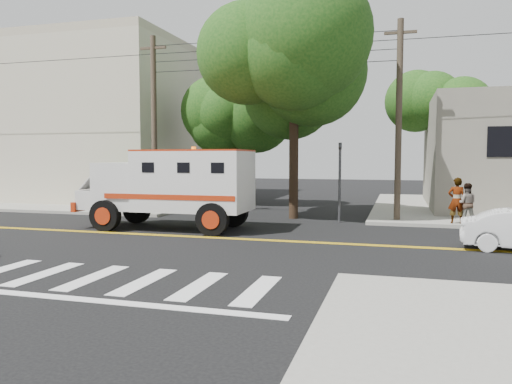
% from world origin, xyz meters
% --- Properties ---
extents(ground, '(100.00, 100.00, 0.00)m').
position_xyz_m(ground, '(0.00, 0.00, 0.00)').
color(ground, black).
rests_on(ground, ground).
extents(sidewalk_nw, '(17.00, 17.00, 0.15)m').
position_xyz_m(sidewalk_nw, '(-13.50, 13.50, 0.07)').
color(sidewalk_nw, gray).
rests_on(sidewalk_nw, ground).
extents(building_left, '(16.00, 14.00, 10.00)m').
position_xyz_m(building_left, '(-15.50, 15.00, 5.15)').
color(building_left, '#C1B69E').
rests_on(building_left, sidewalk_nw).
extents(utility_pole_left, '(0.28, 0.28, 9.00)m').
position_xyz_m(utility_pole_left, '(-5.60, 6.00, 4.50)').
color(utility_pole_left, '#382D23').
rests_on(utility_pole_left, ground).
extents(utility_pole_right, '(0.28, 0.28, 9.00)m').
position_xyz_m(utility_pole_right, '(6.30, 6.20, 4.50)').
color(utility_pole_right, '#382D23').
rests_on(utility_pole_right, ground).
extents(tree_main, '(6.08, 5.70, 9.85)m').
position_xyz_m(tree_main, '(1.94, 6.21, 7.20)').
color(tree_main, black).
rests_on(tree_main, ground).
extents(tree_left, '(4.48, 4.20, 7.70)m').
position_xyz_m(tree_left, '(-2.68, 11.79, 5.73)').
color(tree_left, black).
rests_on(tree_left, ground).
extents(tree_right, '(4.80, 4.50, 8.20)m').
position_xyz_m(tree_right, '(8.84, 15.77, 6.09)').
color(tree_right, black).
rests_on(tree_right, ground).
extents(traffic_signal, '(0.15, 0.18, 3.60)m').
position_xyz_m(traffic_signal, '(3.80, 5.60, 2.23)').
color(traffic_signal, '#3F3F42').
rests_on(traffic_signal, ground).
extents(accessibility_sign, '(0.45, 0.10, 2.02)m').
position_xyz_m(accessibility_sign, '(-6.20, 6.17, 1.37)').
color(accessibility_sign, '#3F3F42').
rests_on(accessibility_sign, ground).
extents(palm_planter, '(3.52, 2.63, 2.36)m').
position_xyz_m(palm_planter, '(-7.44, 6.62, 1.65)').
color(palm_planter, '#1E3314').
rests_on(palm_planter, sidewalk_nw).
extents(armored_truck, '(7.17, 2.97, 3.24)m').
position_xyz_m(armored_truck, '(-2.52, 1.65, 1.85)').
color(armored_truck, silver).
rests_on(armored_truck, ground).
extents(pedestrian_a, '(0.71, 0.47, 1.95)m').
position_xyz_m(pedestrian_a, '(8.72, 5.50, 1.12)').
color(pedestrian_a, gray).
rests_on(pedestrian_a, sidewalk_ne).
extents(pedestrian_b, '(0.85, 0.67, 1.71)m').
position_xyz_m(pedestrian_b, '(9.10, 5.50, 1.01)').
color(pedestrian_b, gray).
rests_on(pedestrian_b, sidewalk_ne).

